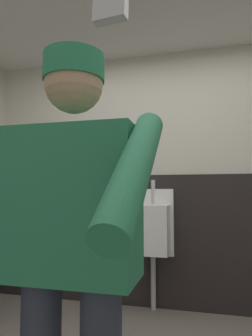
% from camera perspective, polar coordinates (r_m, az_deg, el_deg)
% --- Properties ---
extents(wall_back, '(4.37, 0.12, 2.54)m').
position_cam_1_polar(wall_back, '(3.13, 7.63, -1.71)').
color(wall_back, beige).
rests_on(wall_back, ground_plane).
extents(wainscot_band_back, '(3.77, 0.03, 1.29)m').
position_cam_1_polar(wainscot_band_back, '(3.09, 7.59, -13.31)').
color(wainscot_band_back, black).
rests_on(wainscot_band_back, ground_plane).
extents(urinal_solo, '(0.40, 0.34, 1.24)m').
position_cam_1_polar(urinal_solo, '(2.95, 4.76, -11.18)').
color(urinal_solo, white).
rests_on(urinal_solo, ground_plane).
extents(person, '(0.68, 0.60, 1.62)m').
position_cam_1_polar(person, '(1.10, -10.35, -13.27)').
color(person, '#2D3342').
rests_on(person, ground_plane).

